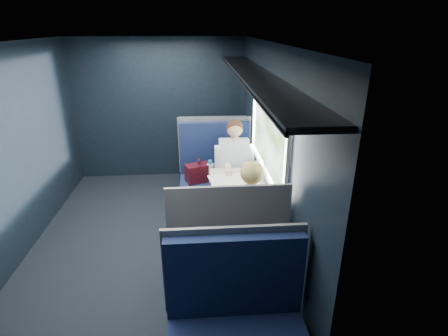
{
  "coord_description": "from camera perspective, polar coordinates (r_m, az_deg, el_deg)",
  "views": [
    {
      "loc": [
        0.61,
        -3.66,
        2.46
      ],
      "look_at": [
        0.9,
        0.0,
        0.95
      ],
      "focal_mm": 28.0,
      "sensor_mm": 36.0,
      "label": 1
    }
  ],
  "objects": [
    {
      "name": "table",
      "position": [
        4.1,
        1.85,
        -3.65
      ],
      "size": [
        0.62,
        1.0,
        0.74
      ],
      "color": "#54565E",
      "rests_on": "ground"
    },
    {
      "name": "laptop",
      "position": [
        4.08,
        5.83,
        -1.74
      ],
      "size": [
        0.28,
        0.34,
        0.24
      ],
      "color": "silver",
      "rests_on": "table"
    },
    {
      "name": "ground",
      "position": [
        4.46,
        -11.86,
        -11.77
      ],
      "size": [
        2.8,
        4.2,
        0.01
      ],
      "primitive_type": "cube",
      "color": "black"
    },
    {
      "name": "room_shell",
      "position": [
        3.84,
        -13.25,
        6.9
      ],
      "size": [
        3.0,
        4.4,
        2.4
      ],
      "color": "black",
      "rests_on": "ground"
    },
    {
      "name": "seat_bay_near",
      "position": [
        4.98,
        -1.5,
        -1.83
      ],
      "size": [
        1.04,
        0.62,
        1.26
      ],
      "color": "#0D1639",
      "rests_on": "ground"
    },
    {
      "name": "seat_bay_far",
      "position": [
        3.47,
        0.32,
        -13.82
      ],
      "size": [
        1.04,
        0.62,
        1.26
      ],
      "color": "#0D1639",
      "rests_on": "ground"
    },
    {
      "name": "man",
      "position": [
        4.72,
        1.76,
        0.69
      ],
      "size": [
        0.53,
        0.56,
        1.32
      ],
      "color": "black",
      "rests_on": "ground"
    },
    {
      "name": "papers",
      "position": [
        4.01,
        2.25,
        -3.08
      ],
      "size": [
        0.68,
        0.87,
        0.01
      ],
      "primitive_type": "cube",
      "rotation": [
        0.0,
        0.0,
        0.18
      ],
      "color": "white",
      "rests_on": "table"
    },
    {
      "name": "bottle_small",
      "position": [
        4.24,
        5.24,
        -0.31
      ],
      "size": [
        0.06,
        0.06,
        0.22
      ],
      "color": "silver",
      "rests_on": "table"
    },
    {
      "name": "woman",
      "position": [
        3.46,
        4.26,
        -7.76
      ],
      "size": [
        0.53,
        0.56,
        1.32
      ],
      "color": "black",
      "rests_on": "ground"
    },
    {
      "name": "cup",
      "position": [
        4.44,
        4.95,
        0.16
      ],
      "size": [
        0.08,
        0.08,
        0.1
      ],
      "primitive_type": "cylinder",
      "color": "white",
      "rests_on": "table"
    },
    {
      "name": "seat_row_front",
      "position": [
        5.84,
        -1.87,
        1.77
      ],
      "size": [
        1.04,
        0.51,
        1.16
      ],
      "color": "#0D1639",
      "rests_on": "ground"
    },
    {
      "name": "seat_row_back",
      "position": [
        2.79,
        2.06,
        -25.12
      ],
      "size": [
        1.04,
        0.51,
        1.16
      ],
      "color": "#0D1639",
      "rests_on": "ground"
    }
  ]
}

